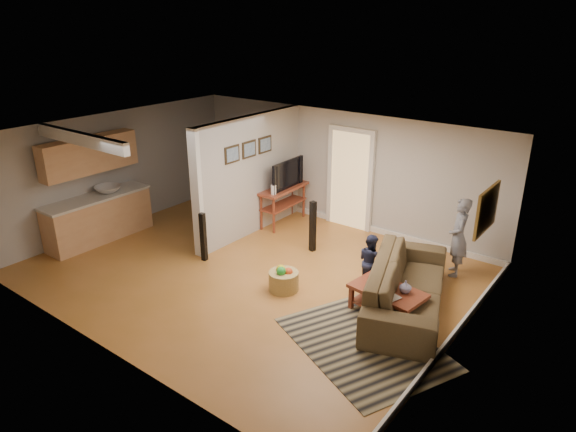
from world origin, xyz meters
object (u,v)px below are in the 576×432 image
object	(u,v)px
speaker_left	(203,237)
speaker_right	(313,226)
sofa	(405,308)
tv_console	(283,191)
coffee_table	(389,295)
toy_basket	(284,280)
child	(454,274)
toddler	(369,286)

from	to	relation	value
speaker_left	speaker_right	xyz separation A→B (m)	(1.40, 1.59, 0.04)
speaker_left	speaker_right	size ratio (longest dim) A/B	0.92
sofa	tv_console	distance (m)	4.16
sofa	coffee_table	world-z (taller)	coffee_table
speaker_left	toy_basket	bearing A→B (deg)	-9.61
tv_console	speaker_right	size ratio (longest dim) A/B	1.32
speaker_left	toy_basket	world-z (taller)	speaker_left
speaker_right	child	xyz separation A→B (m)	(2.60, 0.75, -0.52)
tv_console	speaker_right	world-z (taller)	tv_console
sofa	coffee_table	xyz separation A→B (m)	(-0.15, -0.34, 0.34)
speaker_right	toy_basket	bearing A→B (deg)	-61.56
speaker_right	tv_console	bearing A→B (deg)	160.29
toddler	tv_console	bearing A→B (deg)	-1.65
speaker_right	toy_basket	world-z (taller)	speaker_right
coffee_table	child	world-z (taller)	child
coffee_table	toy_basket	world-z (taller)	coffee_table
toy_basket	child	xyz separation A→B (m)	(2.11, 2.32, -0.19)
coffee_table	speaker_left	size ratio (longest dim) A/B	1.26
toy_basket	child	size ratio (longest dim) A/B	0.35
speaker_left	toddler	bearing A→B (deg)	8.53
sofa	toy_basket	distance (m)	2.05
sofa	coffee_table	size ratio (longest dim) A/B	2.29
sofa	child	world-z (taller)	child
speaker_right	toy_basket	size ratio (longest dim) A/B	2.02
child	toy_basket	bearing A→B (deg)	-64.73
sofa	speaker_left	world-z (taller)	speaker_left
coffee_table	sofa	bearing A→B (deg)	66.81
tv_console	toy_basket	world-z (taller)	tv_console
coffee_table	toddler	size ratio (longest dim) A/B	1.25
sofa	toddler	world-z (taller)	toddler
child	speaker_right	bearing A→B (deg)	-96.52
speaker_left	child	distance (m)	4.66
sofa	speaker_right	world-z (taller)	speaker_right
child	tv_console	bearing A→B (deg)	-113.21
sofa	toy_basket	xyz separation A→B (m)	(-1.91, -0.71, 0.19)
sofa	tv_console	xyz separation A→B (m)	(-3.74, 1.65, 0.77)
sofa	child	xyz separation A→B (m)	(0.20, 1.61, 0.00)
coffee_table	child	bearing A→B (deg)	80.02
tv_console	speaker_left	size ratio (longest dim) A/B	1.43
toy_basket	speaker_right	bearing A→B (deg)	107.44
coffee_table	speaker_right	size ratio (longest dim) A/B	1.16
coffee_table	toy_basket	distance (m)	1.81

